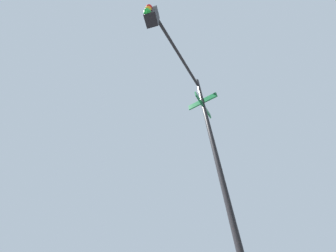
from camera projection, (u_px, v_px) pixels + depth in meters
traffic_signal_near at (186, 84)px, 4.06m from camera, size 1.58×3.27×6.45m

